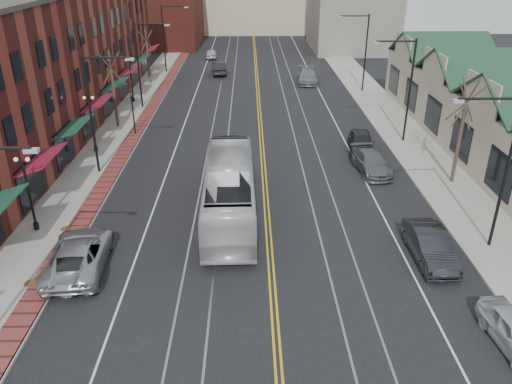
{
  "coord_description": "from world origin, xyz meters",
  "views": [
    {
      "loc": [
        -1.06,
        -16.09,
        14.02
      ],
      "look_at": [
        -0.67,
        8.7,
        2.0
      ],
      "focal_mm": 35.0,
      "sensor_mm": 36.0,
      "label": 1
    }
  ],
  "objects_px": {
    "parked_car_b": "(430,246)",
    "parked_car_c": "(371,163)",
    "transit_bus": "(230,190)",
    "parked_suv": "(79,254)",
    "parked_car_d": "(361,142)"
  },
  "relations": [
    {
      "from": "parked_car_c",
      "to": "parked_car_d",
      "type": "xyz_separation_m",
      "value": [
        0.08,
        3.87,
        0.08
      ]
    },
    {
      "from": "transit_bus",
      "to": "parked_car_c",
      "type": "relative_size",
      "value": 2.45
    },
    {
      "from": "parked_car_c",
      "to": "parked_car_d",
      "type": "bearing_deg",
      "value": 82.23
    },
    {
      "from": "parked_car_b",
      "to": "parked_car_c",
      "type": "bearing_deg",
      "value": 91.84
    },
    {
      "from": "transit_bus",
      "to": "parked_suv",
      "type": "relative_size",
      "value": 2.04
    },
    {
      "from": "parked_suv",
      "to": "parked_car_c",
      "type": "height_order",
      "value": "parked_suv"
    },
    {
      "from": "parked_suv",
      "to": "parked_car_d",
      "type": "distance_m",
      "value": 22.88
    },
    {
      "from": "transit_bus",
      "to": "parked_car_b",
      "type": "xyz_separation_m",
      "value": [
        10.13,
        -4.73,
        -0.85
      ]
    },
    {
      "from": "transit_bus",
      "to": "parked_suv",
      "type": "bearing_deg",
      "value": 35.37
    },
    {
      "from": "parked_car_c",
      "to": "transit_bus",
      "type": "bearing_deg",
      "value": -153.51
    },
    {
      "from": "transit_bus",
      "to": "parked_car_c",
      "type": "xyz_separation_m",
      "value": [
        9.67,
        6.29,
        -0.93
      ]
    },
    {
      "from": "parked_suv",
      "to": "transit_bus",
      "type": "bearing_deg",
      "value": -148.27
    },
    {
      "from": "parked_car_c",
      "to": "parked_car_d",
      "type": "height_order",
      "value": "parked_car_d"
    },
    {
      "from": "parked_car_b",
      "to": "parked_car_c",
      "type": "relative_size",
      "value": 0.98
    },
    {
      "from": "transit_bus",
      "to": "parked_car_c",
      "type": "height_order",
      "value": "transit_bus"
    }
  ]
}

